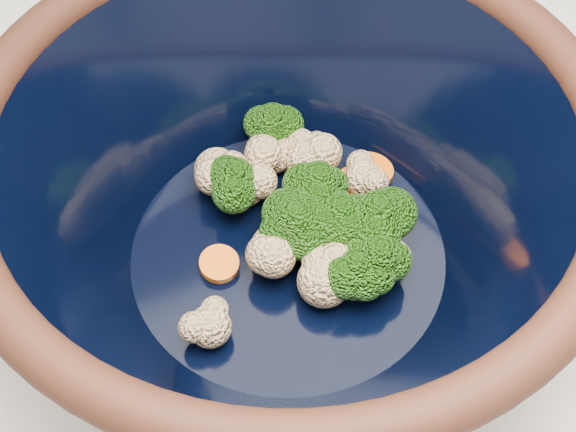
# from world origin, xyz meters

# --- Properties ---
(mixing_bowl) EXTENTS (0.44, 0.44, 0.16)m
(mixing_bowl) POSITION_xyz_m (-0.07, 0.05, 0.99)
(mixing_bowl) COLOR black
(mixing_bowl) RESTS_ON counter
(vegetable_pile) EXTENTS (0.18, 0.17, 0.06)m
(vegetable_pile) POSITION_xyz_m (-0.05, 0.06, 0.96)
(vegetable_pile) COLOR #608442
(vegetable_pile) RESTS_ON mixing_bowl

